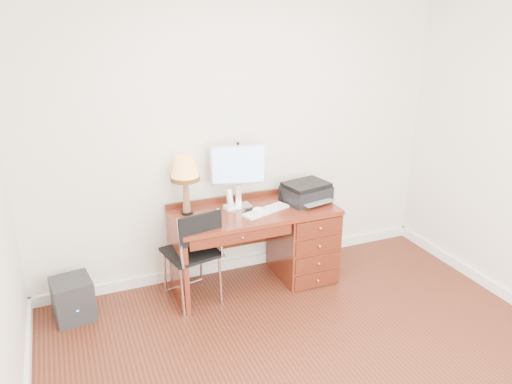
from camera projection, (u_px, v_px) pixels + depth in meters
name	position (u px, v px, depth m)	size (l,w,h in m)	color
ground	(328.00, 376.00, 3.57)	(4.00, 4.00, 0.00)	#3E190E
room_shell	(290.00, 322.00, 4.10)	(4.00, 4.00, 4.00)	silver
desk	(286.00, 238.00, 4.76)	(1.50, 0.67, 0.75)	maroon
monitor	(238.00, 168.00, 4.49)	(0.50, 0.22, 0.58)	silver
keyboard	(266.00, 211.00, 4.49)	(0.47, 0.13, 0.02)	white
mouse_pad	(258.00, 210.00, 4.48)	(0.23, 0.23, 0.05)	black
printer	(306.00, 192.00, 4.70)	(0.47, 0.40, 0.18)	black
leg_lamp	(185.00, 172.00, 4.31)	(0.26, 0.26, 0.53)	black
phone	(230.00, 204.00, 4.52)	(0.11, 0.11, 0.19)	white
pen_cup	(283.00, 196.00, 4.72)	(0.08, 0.08, 0.10)	black
chair	(193.00, 248.00, 4.25)	(0.50, 0.50, 0.91)	black
equipment_box	(73.00, 299.00, 4.18)	(0.31, 0.31, 0.36)	black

